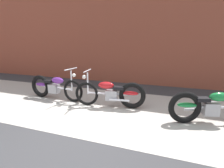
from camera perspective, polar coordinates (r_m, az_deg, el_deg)
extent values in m
plane|color=#38383A|center=(3.62, -9.22, -16.80)|extent=(80.00, 80.00, 0.00)
cube|color=#B2ADA3|center=(5.06, 0.72, -7.67)|extent=(36.00, 3.50, 0.01)
cube|color=brown|center=(8.11, 9.62, 19.30)|extent=(36.00, 0.50, 5.40)
torus|color=black|center=(5.64, -12.07, -2.16)|extent=(0.68, 0.12, 0.68)
torus|color=black|center=(6.47, -21.45, -0.61)|extent=(0.74, 0.17, 0.73)
cylinder|color=silver|center=(6.03, -17.10, -1.08)|extent=(1.24, 0.13, 0.06)
cube|color=#99999E|center=(6.09, -17.64, -1.37)|extent=(0.33, 0.24, 0.28)
ellipsoid|color=#6B2D93|center=(5.93, -16.67, 1.09)|extent=(0.45, 0.22, 0.20)
ellipsoid|color=#6B2D93|center=(6.42, -21.18, -0.14)|extent=(0.45, 0.21, 0.10)
cube|color=black|center=(6.18, -19.18, 0.81)|extent=(0.29, 0.22, 0.08)
cylinder|color=silver|center=(5.59, -12.55, 0.95)|extent=(0.05, 0.05, 0.62)
cylinder|color=silver|center=(5.53, -12.74, 4.60)|extent=(0.07, 0.58, 0.03)
sphere|color=white|center=(5.50, -11.81, 2.70)|extent=(0.11, 0.11, 0.11)
cylinder|color=silver|center=(6.38, -18.33, -1.54)|extent=(0.55, 0.09, 0.06)
torus|color=black|center=(5.27, -7.90, -3.05)|extent=(0.68, 0.19, 0.68)
torus|color=black|center=(5.00, 6.33, -3.60)|extent=(0.74, 0.25, 0.73)
cylinder|color=silver|center=(5.09, -0.98, -3.05)|extent=(1.23, 0.25, 0.06)
cube|color=#99999E|center=(5.09, -0.10, -3.53)|extent=(0.35, 0.27, 0.28)
ellipsoid|color=red|center=(5.05, -1.88, -0.38)|extent=(0.46, 0.26, 0.20)
ellipsoid|color=red|center=(4.99, 5.77, -2.91)|extent=(0.46, 0.25, 0.10)
cube|color=black|center=(4.99, 2.15, -1.24)|extent=(0.31, 0.24, 0.08)
cylinder|color=silver|center=(5.18, -7.59, 0.21)|extent=(0.05, 0.05, 0.62)
cylinder|color=silver|center=(5.12, -7.71, 4.15)|extent=(0.13, 0.58, 0.03)
sphere|color=white|center=(5.18, -8.70, 2.20)|extent=(0.11, 0.11, 0.11)
cylinder|color=silver|center=(4.93, 2.30, -5.06)|extent=(0.55, 0.15, 0.06)
torus|color=black|center=(4.40, 21.78, -6.83)|extent=(0.73, 0.36, 0.73)
cylinder|color=silver|center=(4.66, 29.38, -6.32)|extent=(1.19, 0.45, 0.06)
cube|color=#99999E|center=(4.63, 28.44, -6.84)|extent=(0.37, 0.31, 0.28)
ellipsoid|color=#197A38|center=(4.63, 30.58, -3.46)|extent=(0.48, 0.32, 0.20)
ellipsoid|color=#197A38|center=(4.40, 22.46, -6.07)|extent=(0.47, 0.31, 0.10)
cube|color=black|center=(4.48, 26.45, -4.29)|extent=(0.33, 0.28, 0.08)
cylinder|color=silver|center=(4.68, 24.88, -7.28)|extent=(0.54, 0.23, 0.06)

